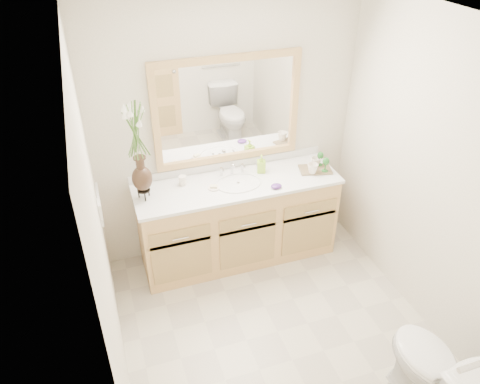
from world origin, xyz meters
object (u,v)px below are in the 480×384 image
object	(u,v)px
flower_vase	(137,139)
tray	(315,169)
tumbler	(183,180)
toilet	(434,372)
soap_bottle	(261,165)

from	to	relation	value
flower_vase	tray	distance (m)	1.66
tumbler	tray	world-z (taller)	tumbler
toilet	tumbler	world-z (taller)	tumbler
toilet	flower_vase	bearing A→B (deg)	-52.05
tumbler	tray	bearing A→B (deg)	-6.86
tumbler	tray	distance (m)	1.23
flower_vase	soap_bottle	size ratio (longest dim) A/B	5.34
flower_vase	soap_bottle	world-z (taller)	flower_vase
tray	tumbler	bearing A→B (deg)	-173.20
flower_vase	soap_bottle	bearing A→B (deg)	4.86
flower_vase	tumbler	size ratio (longest dim) A/B	9.46
toilet	soap_bottle	xyz separation A→B (m)	(-0.44, 2.04, 0.54)
tray	soap_bottle	bearing A→B (deg)	178.16
flower_vase	tumbler	xyz separation A→B (m)	(0.35, 0.10, -0.51)
soap_bottle	tray	xyz separation A→B (m)	(0.48, -0.13, -0.07)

